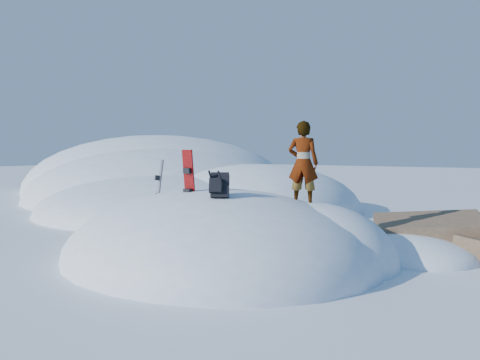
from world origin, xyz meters
The scene contains 9 objects.
ground centered at (0.00, 0.00, 0.00)m, with size 120.00×120.00×0.00m, color white.
snow_mound centered at (-0.17, 0.24, 0.00)m, with size 8.00×6.00×3.00m.
snow_ridge centered at (-10.43, 9.85, 0.00)m, with size 21.50×18.50×6.40m.
rock_outcrop centered at (3.72, 3.01, 0.01)m, with size 4.68×4.41×1.68m.
snowboard_red centered at (-0.35, -0.50, 1.63)m, with size 0.28×0.21×1.43m.
snowboard_dark centered at (-1.97, 0.32, 1.39)m, with size 0.34×0.33×1.45m.
backpack centered at (0.59, -0.73, 1.64)m, with size 0.51×0.56×0.58m.
gear_pile centered at (-2.92, -0.91, 0.12)m, with size 0.90×0.80×0.23m.
person centered at (1.61, 0.80, 2.06)m, with size 0.63×0.41×1.73m, color slate.
Camera 1 is at (5.79, -7.99, 2.32)m, focal length 35.00 mm.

